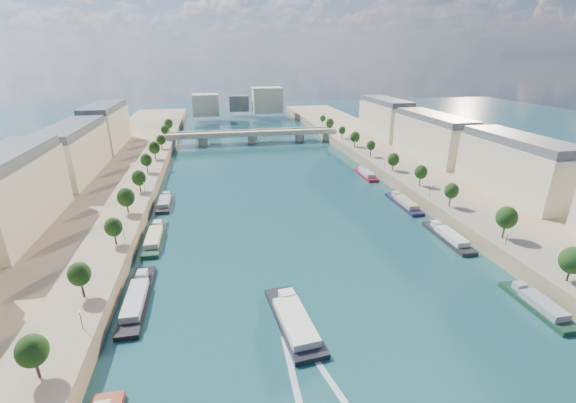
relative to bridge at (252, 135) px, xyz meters
name	(u,v)px	position (x,y,z in m)	size (l,w,h in m)	color
ground	(284,205)	(0.00, -115.07, -5.08)	(700.00, 700.00, 0.00)	#0C2E37
quay_left	(84,212)	(-72.00, -115.07, -2.58)	(44.00, 520.00, 5.00)	#9E8460
quay_right	(452,187)	(72.00, -115.07, -2.58)	(44.00, 520.00, 5.00)	#9E8460
pave_left	(128,203)	(-57.00, -115.07, -0.03)	(14.00, 520.00, 0.10)	gray
pave_right	(420,184)	(57.00, -115.07, -0.03)	(14.00, 520.00, 0.10)	gray
trees_left	(133,186)	(-55.00, -113.07, 5.39)	(4.80, 268.80, 8.26)	#382B1E
trees_right	(406,165)	(55.00, -105.07, 5.39)	(4.80, 268.80, 8.26)	#382B1E
lamps_left	(135,205)	(-52.50, -125.07, 2.70)	(0.36, 200.36, 4.28)	black
lamps_right	(405,175)	(52.50, -110.07, 2.70)	(0.36, 200.36, 4.28)	black
buildings_left	(48,167)	(-85.00, -103.07, 11.37)	(16.00, 226.00, 23.20)	beige
buildings_right	(468,147)	(85.00, -103.07, 11.37)	(16.00, 226.00, 23.20)	beige
skyline	(243,102)	(3.19, 104.45, 9.57)	(79.00, 42.00, 22.00)	beige
bridge	(252,135)	(0.00, 0.00, 0.00)	(112.00, 12.00, 8.15)	#C1B79E
tour_barge	(294,320)	(-10.76, -185.06, -4.21)	(9.46, 25.32, 3.57)	black
wake	(313,384)	(-10.76, -201.74, -5.06)	(10.74, 26.02, 0.04)	silver
moored_barges_left	(145,271)	(-45.50, -157.51, -4.24)	(5.00, 125.68, 3.60)	maroon
moored_barges_right	(453,241)	(45.50, -157.22, -4.24)	(5.00, 163.49, 3.60)	black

